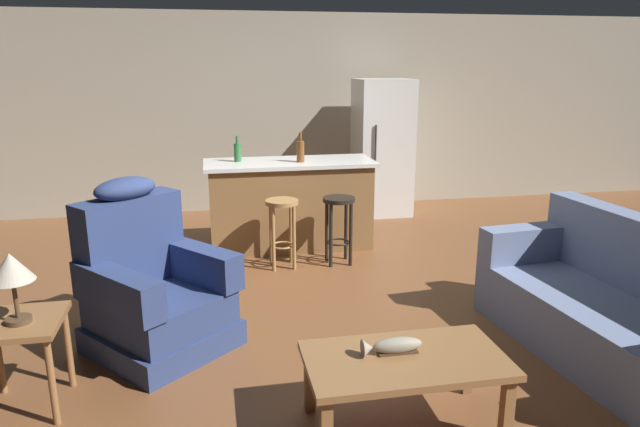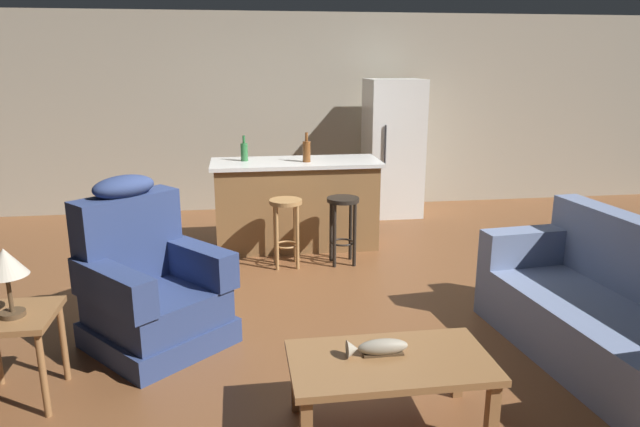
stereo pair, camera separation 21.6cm
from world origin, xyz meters
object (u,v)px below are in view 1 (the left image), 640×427
object	(u,v)px
bar_stool_right	(339,218)
refrigerator	(382,148)
bottle_short_amber	(300,151)
bottle_tall_green	(237,152)
couch	(614,310)
table_lamp	(11,271)
bar_stool_left	(282,221)
recliner_near_lamp	(152,290)
end_table	(19,336)
fish_figurine	(392,346)
kitchen_island	(290,204)
coffee_table	(405,366)

from	to	relation	value
bar_stool_right	refrigerator	bearing A→B (deg)	61.47
refrigerator	bottle_short_amber	xyz separation A→B (m)	(-1.29, -1.28, 0.19)
bottle_short_amber	bottle_tall_green	bearing A→B (deg)	166.56
couch	table_lamp	size ratio (longest dim) A/B	4.81
bar_stool_left	refrigerator	xyz separation A→B (m)	(1.56, 1.83, 0.41)
recliner_near_lamp	table_lamp	world-z (taller)	recliner_near_lamp
end_table	table_lamp	xyz separation A→B (m)	(0.02, -0.03, 0.41)
bar_stool_left	bar_stool_right	distance (m)	0.57
refrigerator	fish_figurine	bearing A→B (deg)	-106.18
couch	refrigerator	distance (m)	4.07
end_table	bar_stool_right	world-z (taller)	bar_stool_right
refrigerator	recliner_near_lamp	bearing A→B (deg)	-129.28
end_table	bottle_short_amber	xyz separation A→B (m)	(2.05, 2.63, 0.61)
couch	kitchen_island	bearing A→B (deg)	-62.44
end_table	bottle_short_amber	size ratio (longest dim) A/B	1.80
fish_figurine	kitchen_island	bearing A→B (deg)	91.87
table_lamp	end_table	bearing A→B (deg)	121.98
coffee_table	bottle_short_amber	size ratio (longest dim) A/B	3.54
refrigerator	bottle_tall_green	distance (m)	2.25
refrigerator	bottle_short_amber	size ratio (longest dim) A/B	5.67
fish_figurine	bar_stool_left	xyz separation A→B (m)	(-0.27, 2.61, 0.01)
fish_figurine	coffee_table	bearing A→B (deg)	-40.84
coffee_table	bottle_tall_green	size ratio (longest dim) A/B	4.08
bottle_short_amber	kitchen_island	bearing A→B (deg)	141.71
refrigerator	bar_stool_left	bearing A→B (deg)	-130.46
table_lamp	recliner_near_lamp	bearing A→B (deg)	46.81
end_table	bottle_tall_green	size ratio (longest dim) A/B	2.08
refrigerator	bottle_short_amber	bearing A→B (deg)	-135.08
bar_stool_right	bottle_short_amber	world-z (taller)	bottle_short_amber
fish_figurine	refrigerator	distance (m)	4.64
end_table	bottle_tall_green	distance (m)	3.18
fish_figurine	bottle_tall_green	size ratio (longest dim) A/B	1.26
kitchen_island	refrigerator	world-z (taller)	refrigerator
bottle_tall_green	bar_stool_left	bearing A→B (deg)	-61.91
bar_stool_right	table_lamp	bearing A→B (deg)	-137.57
fish_figurine	bottle_short_amber	size ratio (longest dim) A/B	1.09
bottle_tall_green	refrigerator	bearing A→B (deg)	30.27
bar_stool_left	bar_stool_right	size ratio (longest dim) A/B	1.00
coffee_table	bottle_tall_green	world-z (taller)	bottle_tall_green
kitchen_island	couch	bearing A→B (deg)	-57.05
end_table	kitchen_island	world-z (taller)	kitchen_island
bottle_tall_green	bottle_short_amber	world-z (taller)	bottle_short_amber
kitchen_island	bottle_tall_green	size ratio (longest dim) A/B	6.67
bottle_short_amber	fish_figurine	bearing A→B (deg)	-90.01
recliner_near_lamp	bar_stool_left	world-z (taller)	recliner_near_lamp
table_lamp	bar_stool_right	bearing A→B (deg)	42.43
recliner_near_lamp	bottle_short_amber	size ratio (longest dim) A/B	3.86
table_lamp	bottle_short_amber	world-z (taller)	bottle_short_amber
couch	bar_stool_right	bearing A→B (deg)	-62.26
coffee_table	table_lamp	distance (m)	2.22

